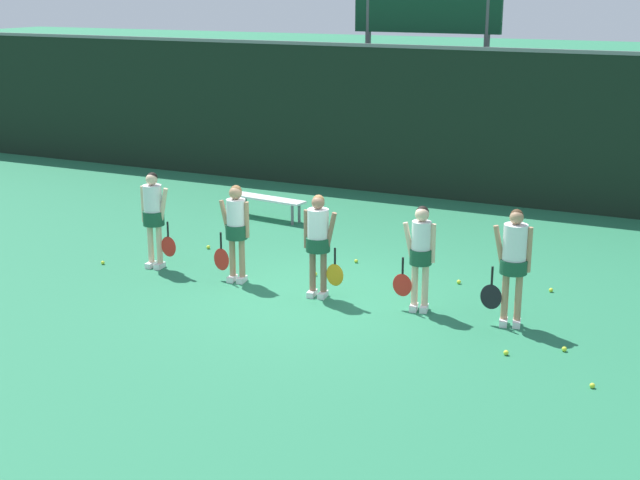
% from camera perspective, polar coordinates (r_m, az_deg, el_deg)
% --- Properties ---
extents(ground_plane, '(140.00, 140.00, 0.00)m').
position_cam_1_polar(ground_plane, '(14.21, -0.04, -3.48)').
color(ground_plane, '#26724C').
extents(fence_windscreen, '(60.00, 0.08, 3.45)m').
position_cam_1_polar(fence_windscreen, '(20.28, 8.78, 7.32)').
color(fence_windscreen, black).
rests_on(fence_windscreen, ground_plane).
extents(scoreboard, '(3.55, 0.15, 5.00)m').
position_cam_1_polar(scoreboard, '(21.40, 6.82, 13.64)').
color(scoreboard, '#515156').
rests_on(scoreboard, ground_plane).
extents(bench_courtside, '(1.73, 0.56, 0.46)m').
position_cam_1_polar(bench_courtside, '(18.68, -3.34, 2.53)').
color(bench_courtside, silver).
rests_on(bench_courtside, ground_plane).
extents(player_0, '(0.66, 0.37, 1.68)m').
position_cam_1_polar(player_0, '(15.53, -10.60, 1.75)').
color(player_0, beige).
rests_on(player_0, ground_plane).
extents(player_1, '(0.64, 0.36, 1.63)m').
position_cam_1_polar(player_1, '(14.61, -5.40, 0.92)').
color(player_1, tan).
rests_on(player_1, ground_plane).
extents(player_2, '(0.66, 0.38, 1.64)m').
position_cam_1_polar(player_2, '(13.82, -0.10, 0.16)').
color(player_2, '#8C664C').
rests_on(player_2, ground_plane).
extents(player_3, '(0.62, 0.34, 1.62)m').
position_cam_1_polar(player_3, '(13.32, 6.45, -0.66)').
color(player_3, beige).
rests_on(player_3, ground_plane).
extents(player_4, '(0.67, 0.39, 1.72)m').
position_cam_1_polar(player_4, '(12.92, 12.28, -1.11)').
color(player_4, tan).
rests_on(player_4, ground_plane).
extents(tennis_ball_0, '(0.06, 0.06, 0.06)m').
position_cam_1_polar(tennis_ball_0, '(16.14, -13.73, -1.42)').
color(tennis_ball_0, '#CCE033').
rests_on(tennis_ball_0, ground_plane).
extents(tennis_ball_1, '(0.07, 0.07, 0.07)m').
position_cam_1_polar(tennis_ball_1, '(12.49, 15.37, -6.75)').
color(tennis_ball_1, '#CCE033').
rests_on(tennis_ball_1, ground_plane).
extents(tennis_ball_2, '(0.07, 0.07, 0.07)m').
position_cam_1_polar(tennis_ball_2, '(11.51, 17.03, -8.90)').
color(tennis_ball_2, '#CCE033').
rests_on(tennis_ball_2, ground_plane).
extents(tennis_ball_3, '(0.07, 0.07, 0.07)m').
position_cam_1_polar(tennis_ball_3, '(14.85, 8.88, -2.67)').
color(tennis_ball_3, '#CCE033').
rests_on(tennis_ball_3, ground_plane).
extents(tennis_ball_4, '(0.07, 0.07, 0.07)m').
position_cam_1_polar(tennis_ball_4, '(16.73, -7.16, -0.45)').
color(tennis_ball_4, '#CCE033').
rests_on(tennis_ball_4, ground_plane).
extents(tennis_ball_5, '(0.07, 0.07, 0.07)m').
position_cam_1_polar(tennis_ball_5, '(15.07, -0.31, -2.19)').
color(tennis_ball_5, '#CCE033').
rests_on(tennis_ball_5, ground_plane).
extents(tennis_ball_6, '(0.07, 0.07, 0.07)m').
position_cam_1_polar(tennis_ball_6, '(15.78, 2.33, -1.35)').
color(tennis_ball_6, '#CCE033').
rests_on(tennis_ball_6, ground_plane).
extents(tennis_ball_7, '(0.07, 0.07, 0.07)m').
position_cam_1_polar(tennis_ball_7, '(12.19, 11.82, -7.07)').
color(tennis_ball_7, '#CCE033').
rests_on(tennis_ball_7, ground_plane).
extents(tennis_ball_8, '(0.07, 0.07, 0.07)m').
position_cam_1_polar(tennis_ball_8, '(14.76, 14.57, -3.12)').
color(tennis_ball_8, '#CCE033').
rests_on(tennis_ball_8, ground_plane).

